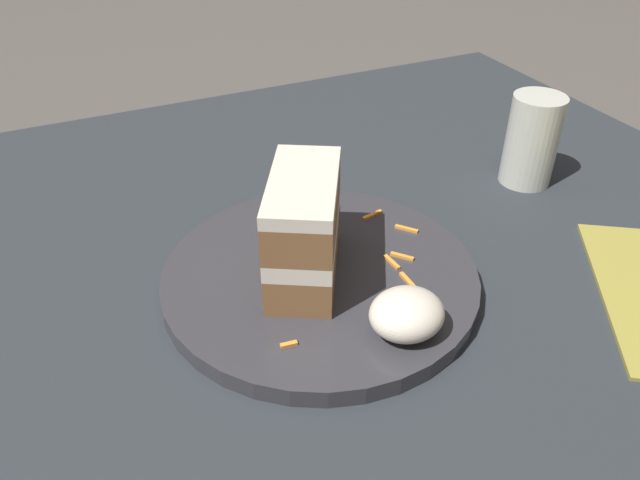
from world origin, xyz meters
TOP-DOWN VIEW (x-y plane):
  - ground_plane at (0.00, 0.00)m, footprint 6.00×6.00m
  - dining_table at (0.00, 0.00)m, footprint 1.01×0.92m
  - plate at (0.05, 0.03)m, footprint 0.30×0.30m
  - cake_slice at (0.07, 0.03)m, footprint 0.11×0.14m
  - cream_dollop at (0.02, 0.14)m, footprint 0.06×0.06m
  - orange_garnish at (0.02, -0.07)m, footprint 0.06×0.06m
  - carrot_shreds_scatter at (-0.02, 0.04)m, footprint 0.19×0.15m
  - drinking_glass at (-0.26, -0.04)m, footprint 0.06×0.06m

SIDE VIEW (x-z plane):
  - ground_plane at x=0.00m, z-range 0.00..0.00m
  - dining_table at x=0.00m, z-range 0.00..0.02m
  - plate at x=0.05m, z-range 0.02..0.04m
  - carrot_shreds_scatter at x=-0.02m, z-range 0.04..0.04m
  - orange_garnish at x=0.02m, z-range 0.04..0.05m
  - cream_dollop at x=0.02m, z-range 0.04..0.08m
  - drinking_glass at x=-0.26m, z-range 0.02..0.12m
  - cake_slice at x=0.07m, z-range 0.04..0.14m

